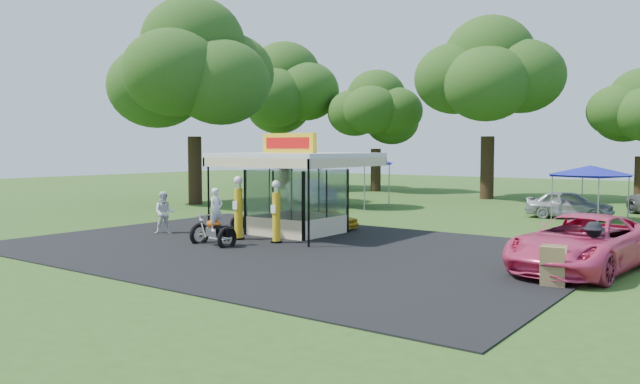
% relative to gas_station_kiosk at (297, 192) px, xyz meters
% --- Properties ---
extents(ground, '(120.00, 120.00, 0.00)m').
position_rel_gas_station_kiosk_xyz_m(ground, '(2.00, -4.99, -1.78)').
color(ground, '#2E5119').
rests_on(ground, ground).
extents(asphalt_apron, '(20.00, 14.00, 0.04)m').
position_rel_gas_station_kiosk_xyz_m(asphalt_apron, '(2.00, -2.99, -1.76)').
color(asphalt_apron, black).
rests_on(asphalt_apron, ground).
extents(gas_station_kiosk, '(5.40, 5.40, 4.18)m').
position_rel_gas_station_kiosk_xyz_m(gas_station_kiosk, '(0.00, 0.00, 0.00)').
color(gas_station_kiosk, white).
rests_on(gas_station_kiosk, ground).
extents(gas_pump_left, '(0.47, 0.47, 2.50)m').
position_rel_gas_station_kiosk_xyz_m(gas_pump_left, '(-0.78, -2.66, -0.58)').
color(gas_pump_left, black).
rests_on(gas_pump_left, ground).
extents(gas_pump_right, '(0.44, 0.44, 2.39)m').
position_rel_gas_station_kiosk_xyz_m(gas_pump_right, '(0.95, -2.43, -0.64)').
color(gas_pump_right, black).
rests_on(gas_pump_right, ground).
extents(motorcycle, '(1.90, 1.00, 2.22)m').
position_rel_gas_station_kiosk_xyz_m(motorcycle, '(-0.42, -4.25, -0.92)').
color(motorcycle, black).
rests_on(motorcycle, ground).
extents(spare_tires, '(0.90, 0.72, 0.72)m').
position_rel_gas_station_kiosk_xyz_m(spare_tires, '(-2.59, -0.83, -1.43)').
color(spare_tires, black).
rests_on(spare_tires, ground).
extents(a_frame_sign, '(0.64, 0.61, 1.09)m').
position_rel_gas_station_kiosk_xyz_m(a_frame_sign, '(11.47, -3.97, -1.23)').
color(a_frame_sign, '#593819').
rests_on(a_frame_sign, ground).
extents(kiosk_car, '(2.82, 1.13, 0.96)m').
position_rel_gas_station_kiosk_xyz_m(kiosk_car, '(-0.00, 2.21, -1.30)').
color(kiosk_car, gold).
rests_on(kiosk_car, ground).
extents(pink_sedan, '(3.45, 6.22, 1.65)m').
position_rel_gas_station_kiosk_xyz_m(pink_sedan, '(11.52, -1.23, -0.96)').
color(pink_sedan, '#E43E72').
rests_on(pink_sedan, ground).
extents(spectator_west, '(1.08, 1.09, 1.77)m').
position_rel_gas_station_kiosk_xyz_m(spectator_west, '(-4.53, -3.17, -0.90)').
color(spectator_west, white).
rests_on(spectator_west, ground).
extents(spectator_east_a, '(1.18, 0.98, 1.58)m').
position_rel_gas_station_kiosk_xyz_m(spectator_east_a, '(12.03, -2.20, -0.99)').
color(spectator_east_a, black).
rests_on(spectator_east_a, ground).
extents(bg_car_a, '(5.05, 3.84, 1.60)m').
position_rel_gas_station_kiosk_xyz_m(bg_car_a, '(-8.17, 11.70, -0.98)').
color(bg_car_a, white).
rests_on(bg_car_a, ground).
extents(bg_car_c, '(4.32, 2.03, 1.43)m').
position_rel_gas_station_kiosk_xyz_m(bg_car_c, '(7.55, 12.77, -1.07)').
color(bg_car_c, '#9D9DA1').
rests_on(bg_car_c, ground).
extents(tent_west, '(4.64, 4.64, 3.24)m').
position_rel_gas_station_kiosk_xyz_m(tent_west, '(-4.55, 11.41, 1.15)').
color(tent_west, gray).
rests_on(tent_west, ground).
extents(tent_east, '(3.91, 3.91, 2.73)m').
position_rel_gas_station_kiosk_xyz_m(tent_east, '(8.58, 12.45, 0.69)').
color(tent_east, gray).
rests_on(tent_east, ground).
extents(oak_far_a, '(10.66, 10.66, 12.63)m').
position_rel_gas_station_kiosk_xyz_m(oak_far_a, '(-19.33, 22.69, 6.25)').
color(oak_far_a, black).
rests_on(oak_far_a, ground).
extents(oak_far_b, '(8.23, 8.23, 9.82)m').
position_rel_gas_station_kiosk_xyz_m(oak_far_b, '(-10.99, 24.45, 4.48)').
color(oak_far_b, black).
rests_on(oak_far_b, ground).
extents(oak_far_c, '(10.60, 10.60, 12.49)m').
position_rel_gas_station_kiosk_xyz_m(oak_far_c, '(-0.53, 22.29, 6.14)').
color(oak_far_c, black).
rests_on(oak_far_c, ground).
extents(oak_near, '(11.10, 11.10, 12.78)m').
position_rel_gas_station_kiosk_xyz_m(oak_near, '(-14.04, 7.22, 6.22)').
color(oak_near, black).
rests_on(oak_near, ground).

